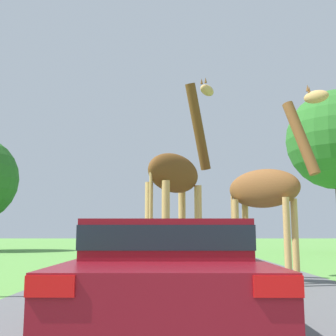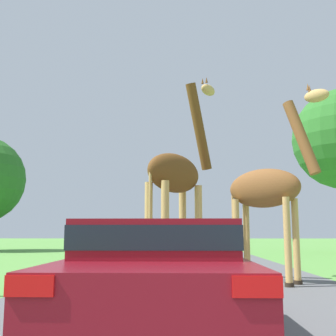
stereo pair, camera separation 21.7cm
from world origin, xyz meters
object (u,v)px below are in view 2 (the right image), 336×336
at_px(giraffe_companion, 269,190).
at_px(car_queue_right, 159,247).
at_px(car_queue_left, 193,239).
at_px(giraffe_near_road, 178,178).
at_px(car_lead_maroon, 158,271).

bearing_deg(giraffe_companion, car_queue_right, -109.02).
xyz_separation_m(car_queue_right, car_queue_left, (1.44, 10.56, 0.07)).
relative_size(giraffe_near_road, car_lead_maroon, 1.24).
distance_m(car_queue_right, car_queue_left, 10.65).
relative_size(giraffe_companion, car_queue_right, 1.02).
distance_m(car_lead_maroon, car_queue_right, 8.47).
bearing_deg(car_queue_right, giraffe_near_road, -79.73).
relative_size(giraffe_near_road, giraffe_companion, 1.18).
height_order(giraffe_near_road, car_queue_left, giraffe_near_road).
bearing_deg(car_lead_maroon, giraffe_companion, 63.61).
bearing_deg(car_lead_maroon, car_queue_right, 92.87).
xyz_separation_m(giraffe_near_road, car_queue_left, (0.79, 14.13, -1.67)).
height_order(giraffe_near_road, car_lead_maroon, giraffe_near_road).
distance_m(car_lead_maroon, car_queue_left, 19.04).
xyz_separation_m(giraffe_near_road, car_lead_maroon, (-0.22, -4.88, -1.75)).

